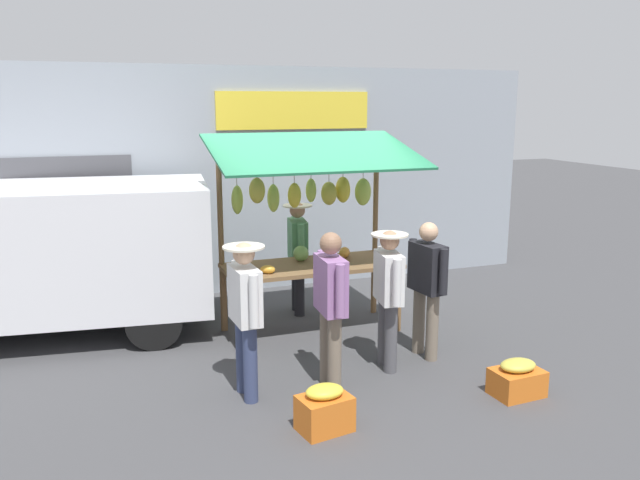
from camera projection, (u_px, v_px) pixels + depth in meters
The scene contains 11 objects.
ground_plane at pixel (312, 330), 8.26m from camera, with size 40.00×40.00×0.00m, color #424244.
street_backdrop at pixel (261, 180), 9.90m from camera, with size 9.00×0.30×3.40m.
market_stall at pixel (311, 210), 8.01m from camera, with size 2.50×1.46×2.50m.
vendor_with_sunhat at pixel (298, 249), 8.78m from camera, with size 0.40×0.67×1.55m.
shopper_in_striped_shirt at pixel (331, 299), 6.45m from camera, with size 0.25×0.69×1.62m.
shopper_with_ponytail at pixel (388, 289), 6.93m from camera, with size 0.40×0.66×1.54m.
shopper_with_shopping_bag at pixel (427, 281), 7.25m from camera, with size 0.27×0.68×1.57m.
shopper_in_grey_tee at pixel (245, 308), 6.23m from camera, with size 0.41×0.68×1.57m.
parked_van at pixel (12, 249), 7.84m from camera, with size 4.59×2.36×1.88m.
produce_crate_near at pixel (325, 410), 5.71m from camera, with size 0.51×0.40×0.43m.
produce_crate_side at pixel (517, 379), 6.40m from camera, with size 0.51×0.38×0.38m.
Camera 1 is at (2.62, 7.38, 2.87)m, focal length 36.09 mm.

